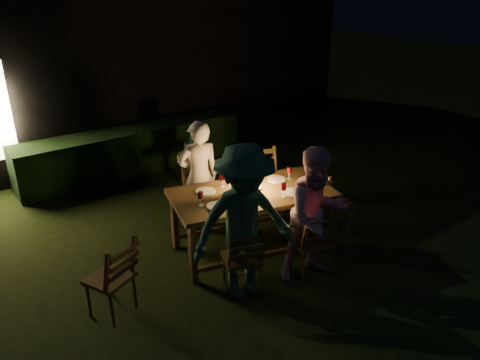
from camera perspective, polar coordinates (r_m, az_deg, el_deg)
garden_envelope at (r=10.94m, az=-16.34°, el=13.50°), size 40.00×40.00×3.20m
dining_table at (r=5.98m, az=1.48°, el=-2.15°), size 2.22×1.47×0.85m
chair_near_left at (r=5.46m, az=0.26°, el=-10.83°), size 0.54×0.56×0.92m
chair_near_right at (r=5.80m, az=8.63°, el=-8.76°), size 0.53×0.55×0.94m
chair_far_left at (r=6.70m, az=-4.73°, el=-3.80°), size 0.52×0.54×0.93m
chair_far_right at (r=7.01m, az=3.08°, el=-2.06°), size 0.61×0.63×1.07m
chair_end at (r=6.72m, az=11.13°, el=-3.89°), size 0.57×0.54×1.01m
chair_spare at (r=5.31m, az=-15.28°, el=-12.80°), size 0.58×0.60×0.96m
person_house_side at (r=6.52m, az=-5.02°, el=0.44°), size 0.66×0.51×1.60m
person_opp_right at (r=5.49m, az=9.24°, el=-4.25°), size 0.93×0.80×1.65m
person_opp_left at (r=5.08m, az=0.51°, el=-5.31°), size 1.30×0.94×1.81m
lantern at (r=5.93m, az=1.76°, el=0.22°), size 0.16×0.16×0.35m
plate_far_left at (r=5.95m, az=-4.22°, el=-1.37°), size 0.25×0.25×0.01m
plate_near_left at (r=5.57m, az=-2.81°, el=-3.17°), size 0.25×0.25×0.01m
plate_far_right at (r=6.29m, az=4.46°, el=0.10°), size 0.25×0.25×0.01m
plate_near_right at (r=5.94m, az=6.33°, el=-1.50°), size 0.25×0.25×0.01m
wineglass_a at (r=6.04m, az=-2.17°, el=-0.07°), size 0.06×0.06×0.18m
wineglass_b at (r=5.58m, az=-4.82°, el=-2.29°), size 0.06×0.06×0.18m
wineglass_c at (r=5.79m, az=5.33°, el=-1.26°), size 0.06×0.06×0.18m
wineglass_d at (r=6.30m, az=6.03°, el=0.86°), size 0.06×0.06×0.18m
wineglass_e at (r=5.62m, az=1.78°, el=-2.00°), size 0.06×0.06×0.18m
bottle_table at (r=5.79m, az=-0.76°, el=-0.58°), size 0.07×0.07×0.28m
napkin_left at (r=5.62m, az=1.38°, el=-2.92°), size 0.18×0.14×0.01m
napkin_right at (r=5.92m, az=7.54°, el=-1.66°), size 0.18×0.14×0.01m
phone at (r=5.49m, az=-3.22°, el=-3.68°), size 0.14×0.07×0.01m
side_table at (r=7.58m, az=-5.61°, el=2.49°), size 0.53×0.53×0.72m
ice_bucket at (r=7.51m, az=-5.67°, el=3.87°), size 0.30×0.30×0.22m
bottle_bucket_a at (r=7.43m, az=-5.86°, el=4.07°), size 0.07×0.07×0.32m
bottle_bucket_b at (r=7.55m, az=-5.52°, el=4.39°), size 0.07×0.07×0.32m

